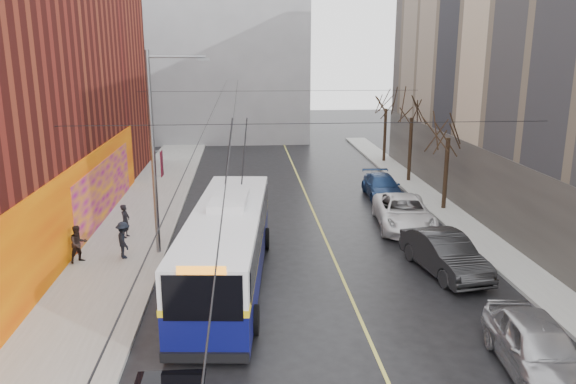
# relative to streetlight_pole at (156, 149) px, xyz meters

# --- Properties ---
(ground) EXTENTS (140.00, 140.00, 0.00)m
(ground) POSITION_rel_streetlight_pole_xyz_m (6.14, -10.00, -4.85)
(ground) COLOR black
(ground) RESTS_ON ground
(sidewalk_left) EXTENTS (4.00, 60.00, 0.15)m
(sidewalk_left) POSITION_rel_streetlight_pole_xyz_m (-1.86, 2.00, -4.77)
(sidewalk_left) COLOR gray
(sidewalk_left) RESTS_ON ground
(sidewalk_right) EXTENTS (2.00, 60.00, 0.15)m
(sidewalk_right) POSITION_rel_streetlight_pole_xyz_m (15.14, 2.00, -4.77)
(sidewalk_right) COLOR gray
(sidewalk_right) RESTS_ON ground
(lane_line) EXTENTS (0.12, 50.00, 0.01)m
(lane_line) POSITION_rel_streetlight_pole_xyz_m (7.64, 4.00, -4.84)
(lane_line) COLOR #BFB74C
(lane_line) RESTS_ON ground
(building_far) EXTENTS (20.50, 12.10, 18.00)m
(building_far) POSITION_rel_streetlight_pole_xyz_m (0.14, 34.99, 4.17)
(building_far) COLOR gray
(building_far) RESTS_ON ground
(streetlight_pole) EXTENTS (2.65, 0.60, 9.00)m
(streetlight_pole) POSITION_rel_streetlight_pole_xyz_m (0.00, 0.00, 0.00)
(streetlight_pole) COLOR slate
(streetlight_pole) RESTS_ON ground
(catenary_wires) EXTENTS (18.00, 60.00, 0.22)m
(catenary_wires) POSITION_rel_streetlight_pole_xyz_m (3.60, 4.77, 1.40)
(catenary_wires) COLOR black
(tree_near) EXTENTS (3.20, 3.20, 6.40)m
(tree_near) POSITION_rel_streetlight_pole_xyz_m (15.14, 6.00, 0.13)
(tree_near) COLOR black
(tree_near) RESTS_ON ground
(tree_mid) EXTENTS (3.20, 3.20, 6.68)m
(tree_mid) POSITION_rel_streetlight_pole_xyz_m (15.14, 13.00, 0.41)
(tree_mid) COLOR black
(tree_mid) RESTS_ON ground
(tree_far) EXTENTS (3.20, 3.20, 6.57)m
(tree_far) POSITION_rel_streetlight_pole_xyz_m (15.14, 20.00, 0.30)
(tree_far) COLOR black
(tree_far) RESTS_ON ground
(pigeons_flying) EXTENTS (1.80, 1.56, 2.84)m
(pigeons_flying) POSITION_rel_streetlight_pole_xyz_m (3.24, 1.03, 2.77)
(pigeons_flying) COLOR slate
(trolleybus) EXTENTS (3.70, 12.46, 5.83)m
(trolleybus) POSITION_rel_streetlight_pole_xyz_m (3.03, -3.47, -3.23)
(trolleybus) COLOR #090C49
(trolleybus) RESTS_ON ground
(parked_car_a) EXTENTS (2.40, 5.03, 1.66)m
(parked_car_a) POSITION_rel_streetlight_pole_xyz_m (11.94, -10.51, -4.02)
(parked_car_a) COLOR #A3A3A7
(parked_car_a) RESTS_ON ground
(parked_car_b) EXTENTS (2.59, 5.25, 1.66)m
(parked_car_b) POSITION_rel_streetlight_pole_xyz_m (11.94, -3.01, -4.02)
(parked_car_b) COLOR #232426
(parked_car_b) RESTS_ON ground
(parked_car_c) EXTENTS (3.29, 6.08, 1.62)m
(parked_car_c) POSITION_rel_streetlight_pole_xyz_m (11.94, 3.05, -4.04)
(parked_car_c) COLOR silver
(parked_car_c) RESTS_ON ground
(parked_car_d) EXTENTS (2.10, 4.91, 1.41)m
(parked_car_d) POSITION_rel_streetlight_pole_xyz_m (12.28, 9.00, -4.14)
(parked_car_d) COLOR navy
(parked_car_d) RESTS_ON ground
(following_car) EXTENTS (2.22, 4.65, 1.54)m
(following_car) POSITION_rel_streetlight_pole_xyz_m (3.12, 6.46, -4.08)
(following_car) COLOR #B7B8BC
(following_car) RESTS_ON ground
(pedestrian_a) EXTENTS (0.51, 0.67, 1.64)m
(pedestrian_a) POSITION_rel_streetlight_pole_xyz_m (-2.02, 2.19, -3.88)
(pedestrian_a) COLOR black
(pedestrian_a) RESTS_ON sidewalk_left
(pedestrian_b) EXTENTS (1.00, 0.99, 1.63)m
(pedestrian_b) POSITION_rel_streetlight_pole_xyz_m (-3.36, -0.98, -3.88)
(pedestrian_b) COLOR black
(pedestrian_b) RESTS_ON sidewalk_left
(pedestrian_c) EXTENTS (0.98, 1.21, 1.63)m
(pedestrian_c) POSITION_rel_streetlight_pole_xyz_m (-1.55, -0.62, -3.88)
(pedestrian_c) COLOR black
(pedestrian_c) RESTS_ON sidewalk_left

